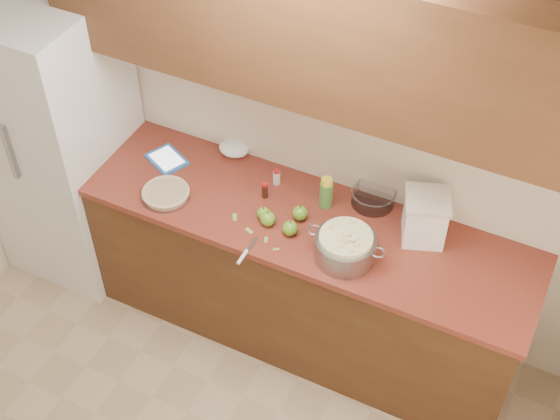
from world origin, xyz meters
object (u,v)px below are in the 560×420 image
at_px(pie, 166,193).
at_px(flour_canister, 425,217).
at_px(colander, 345,247).
at_px(tablet, 167,159).

height_order(pie, flour_canister, flour_canister).
bearing_deg(pie, flour_canister, 13.77).
xyz_separation_m(colander, flour_canister, (0.30, 0.30, 0.06)).
relative_size(pie, colander, 0.66).
xyz_separation_m(pie, colander, (1.01, 0.02, 0.05)).
height_order(colander, flour_canister, flour_canister).
bearing_deg(colander, pie, -178.79).
bearing_deg(tablet, flour_canister, 28.61).
xyz_separation_m(colander, tablet, (-1.16, 0.23, -0.06)).
distance_m(flour_canister, tablet, 1.47).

